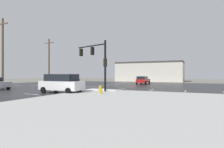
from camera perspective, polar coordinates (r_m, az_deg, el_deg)
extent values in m
plane|color=slate|center=(28.26, -8.21, -4.18)|extent=(120.00, 120.00, 0.00)
cube|color=#232326|center=(28.26, -8.21, -4.16)|extent=(44.00, 44.00, 0.02)
cube|color=#B2B2AD|center=(12.32, 9.18, -9.29)|extent=(18.00, 18.00, 0.14)
cube|color=white|center=(22.29, -2.91, -4.87)|extent=(4.00, 1.60, 0.06)
cube|color=silver|center=(20.58, -23.48, -5.68)|extent=(2.00, 0.15, 0.01)
cube|color=silver|center=(23.44, -16.18, -4.99)|extent=(2.00, 0.15, 0.01)
cube|color=silver|center=(26.60, -10.54, -4.39)|extent=(2.00, 0.15, 0.01)
cube|color=silver|center=(29.95, -6.15, -3.90)|extent=(2.00, 0.15, 0.01)
cube|color=silver|center=(33.45, -2.65, -3.49)|extent=(2.00, 0.15, 0.01)
cube|color=silver|center=(37.05, 0.17, -3.16)|extent=(2.00, 0.15, 0.01)
cube|color=silver|center=(40.73, 2.48, -2.87)|extent=(2.00, 0.15, 0.01)
cube|color=silver|center=(44.46, 4.41, -2.63)|extent=(2.00, 0.15, 0.01)
cube|color=silver|center=(40.86, -30.02, -2.86)|extent=(0.15, 2.00, 0.01)
cube|color=silver|center=(37.68, -26.48, -3.10)|extent=(0.15, 2.00, 0.01)
cube|color=silver|center=(34.67, -22.30, -3.37)|extent=(0.15, 2.00, 0.01)
cube|color=silver|center=(31.89, -17.35, -3.67)|extent=(0.15, 2.00, 0.01)
cube|color=silver|center=(29.38, -11.51, -3.98)|extent=(0.15, 2.00, 0.01)
cube|color=silver|center=(27.23, -4.66, -4.29)|extent=(0.15, 2.00, 0.01)
cube|color=silver|center=(25.53, 3.24, -4.58)|extent=(0.15, 2.00, 0.01)
cube|color=silver|center=(24.38, 12.07, -4.79)|extent=(0.15, 2.00, 0.01)
cube|color=silver|center=(23.85, 21.53, -4.90)|extent=(0.15, 2.00, 0.01)
cube|color=silver|center=(23.99, 31.15, -4.87)|extent=(0.15, 2.00, 0.01)
cube|color=silver|center=(23.03, -6.24, -5.08)|extent=(0.45, 7.00, 0.01)
cylinder|color=black|center=(20.79, -2.09, 2.54)|extent=(0.22, 0.22, 5.69)
cylinder|color=black|center=(22.73, -6.41, 8.51)|extent=(4.54, 1.57, 0.14)
cube|color=black|center=(22.47, -6.01, 7.00)|extent=(0.38, 0.43, 0.95)
sphere|color=#19D833|center=(22.63, -6.28, 7.68)|extent=(0.20, 0.20, 0.20)
cube|color=black|center=(24.09, -9.41, 6.53)|extent=(0.38, 0.43, 0.95)
sphere|color=#19D833|center=(24.25, -9.65, 7.17)|extent=(0.20, 0.20, 0.20)
cube|color=black|center=(20.81, -2.09, 3.52)|extent=(0.28, 0.36, 0.90)
cylinder|color=gold|center=(18.37, -3.62, -5.06)|extent=(0.26, 0.26, 0.60)
sphere|color=gold|center=(18.34, -3.62, -3.91)|extent=(0.25, 0.25, 0.25)
cylinder|color=gold|center=(18.45, -4.11, -4.94)|extent=(0.12, 0.11, 0.11)
cylinder|color=gold|center=(18.28, -3.12, -4.99)|extent=(0.12, 0.11, 0.11)
cube|color=beige|center=(54.14, 11.43, 0.45)|extent=(18.17, 8.00, 4.98)
cube|color=#3F3D3A|center=(54.23, 11.43, 3.34)|extent=(18.17, 8.00, 0.50)
cube|color=slate|center=(36.28, -12.85, -2.15)|extent=(1.88, 4.53, 0.70)
cube|color=black|center=(36.81, -12.22, -1.15)|extent=(1.70, 2.50, 0.55)
cylinder|color=black|center=(34.53, -13.14, -2.84)|extent=(0.23, 0.66, 0.66)
cylinder|color=black|center=(35.63, -15.47, -2.75)|extent=(0.23, 0.66, 0.66)
cylinder|color=black|center=(37.03, -10.32, -2.65)|extent=(0.23, 0.66, 0.66)
cylinder|color=black|center=(38.06, -12.58, -2.58)|extent=(0.23, 0.66, 0.66)
sphere|color=white|center=(34.18, -14.25, -2.28)|extent=(0.18, 0.18, 0.18)
sphere|color=white|center=(34.89, -15.75, -2.24)|extent=(0.18, 0.18, 0.18)
cube|color=#B21919|center=(38.61, 9.50, -2.02)|extent=(1.81, 4.51, 0.70)
cube|color=black|center=(37.94, 9.24, -1.11)|extent=(1.66, 2.48, 0.55)
cylinder|color=black|center=(40.33, 8.81, -2.43)|extent=(0.22, 0.66, 0.66)
cylinder|color=black|center=(39.89, 11.31, -2.46)|extent=(0.22, 0.66, 0.66)
cylinder|color=black|center=(37.39, 7.56, -2.63)|extent=(0.22, 0.66, 0.66)
cylinder|color=black|center=(36.92, 10.24, -2.66)|extent=(0.22, 0.66, 0.66)
sphere|color=white|center=(40.88, 9.50, -1.91)|extent=(0.18, 0.18, 0.18)
sphere|color=white|center=(40.60, 11.07, -1.92)|extent=(0.18, 0.18, 0.18)
cylinder|color=black|center=(28.74, -29.15, -3.41)|extent=(0.67, 0.27, 0.66)
sphere|color=white|center=(28.00, -28.77, -2.79)|extent=(0.18, 0.18, 0.18)
sphere|color=white|center=(27.26, -30.60, -2.86)|extent=(0.18, 0.18, 0.18)
cube|color=white|center=(20.94, -15.17, -3.38)|extent=(4.81, 1.96, 0.95)
cube|color=black|center=(20.90, -15.17, -1.06)|extent=(3.37, 1.80, 0.75)
cylinder|color=black|center=(21.34, -20.24, -4.60)|extent=(0.66, 0.22, 0.66)
cylinder|color=black|center=(22.76, -16.79, -4.31)|extent=(0.66, 0.22, 0.66)
cylinder|color=black|center=(19.20, -13.25, -5.11)|extent=(0.66, 0.22, 0.66)
cylinder|color=black|center=(20.77, -9.96, -4.72)|extent=(0.66, 0.22, 0.66)
sphere|color=white|center=(22.06, -20.93, -3.21)|extent=(0.18, 0.18, 0.18)
sphere|color=white|center=(22.95, -18.72, -3.09)|extent=(0.18, 0.18, 0.18)
cylinder|color=brown|center=(32.47, -30.43, 5.54)|extent=(0.28, 0.28, 10.39)
cube|color=brown|center=(33.18, -30.43, 13.11)|extent=(2.20, 0.14, 0.14)
cylinder|color=brown|center=(38.86, -18.72, 3.59)|extent=(0.28, 0.28, 8.99)
cube|color=brown|center=(39.27, -18.72, 8.98)|extent=(2.20, 0.14, 0.14)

